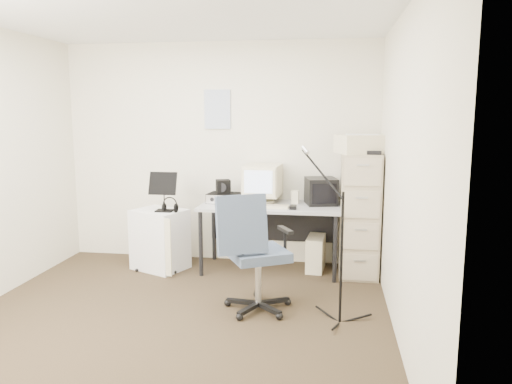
# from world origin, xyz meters

# --- Properties ---
(floor) EXTENTS (3.60, 3.60, 0.01)m
(floor) POSITION_xyz_m (0.00, 0.00, -0.01)
(floor) COLOR #30271A
(floor) RESTS_ON ground
(ceiling) EXTENTS (3.60, 3.60, 0.01)m
(ceiling) POSITION_xyz_m (0.00, 0.00, 2.50)
(ceiling) COLOR white
(ceiling) RESTS_ON ground
(wall_back) EXTENTS (3.60, 0.02, 2.50)m
(wall_back) POSITION_xyz_m (0.00, 1.80, 1.25)
(wall_back) COLOR beige
(wall_back) RESTS_ON ground
(wall_front) EXTENTS (3.60, 0.02, 2.50)m
(wall_front) POSITION_xyz_m (0.00, -1.80, 1.25)
(wall_front) COLOR beige
(wall_front) RESTS_ON ground
(wall_right) EXTENTS (0.02, 3.60, 2.50)m
(wall_right) POSITION_xyz_m (1.80, 0.00, 1.25)
(wall_right) COLOR beige
(wall_right) RESTS_ON ground
(wall_calendar) EXTENTS (0.30, 0.02, 0.44)m
(wall_calendar) POSITION_xyz_m (-0.02, 1.79, 1.75)
(wall_calendar) COLOR white
(wall_calendar) RESTS_ON wall_back
(filing_cabinet) EXTENTS (0.40, 0.60, 1.30)m
(filing_cabinet) POSITION_xyz_m (1.58, 1.48, 0.65)
(filing_cabinet) COLOR tan
(filing_cabinet) RESTS_ON floor
(printer) EXTENTS (0.58, 0.50, 0.19)m
(printer) POSITION_xyz_m (1.58, 1.45, 1.39)
(printer) COLOR beige
(printer) RESTS_ON filing_cabinet
(desk) EXTENTS (1.50, 0.70, 0.73)m
(desk) POSITION_xyz_m (0.63, 1.45, 0.36)
(desk) COLOR #A0A0A0
(desk) RESTS_ON floor
(crt_monitor) EXTENTS (0.41, 0.43, 0.42)m
(crt_monitor) POSITION_xyz_m (0.53, 1.57, 0.94)
(crt_monitor) COLOR beige
(crt_monitor) RESTS_ON desk
(crt_tv) EXTENTS (0.38, 0.40, 0.29)m
(crt_tv) POSITION_xyz_m (1.17, 1.58, 0.87)
(crt_tv) COLOR black
(crt_tv) RESTS_ON desk
(desk_speaker) EXTENTS (0.08, 0.08, 0.14)m
(desk_speaker) POSITION_xyz_m (0.89, 1.58, 0.80)
(desk_speaker) COLOR beige
(desk_speaker) RESTS_ON desk
(keyboard) EXTENTS (0.42, 0.15, 0.02)m
(keyboard) POSITION_xyz_m (0.63, 1.29, 0.74)
(keyboard) COLOR beige
(keyboard) RESTS_ON desk
(mouse) EXTENTS (0.07, 0.12, 0.04)m
(mouse) POSITION_xyz_m (0.89, 1.26, 0.75)
(mouse) COLOR black
(mouse) RESTS_ON desk
(radio_receiver) EXTENTS (0.40, 0.30, 0.11)m
(radio_receiver) POSITION_xyz_m (0.12, 1.52, 0.78)
(radio_receiver) COLOR black
(radio_receiver) RESTS_ON desk
(radio_speaker) EXTENTS (0.19, 0.18, 0.15)m
(radio_speaker) POSITION_xyz_m (0.10, 1.50, 0.91)
(radio_speaker) COLOR black
(radio_speaker) RESTS_ON radio_receiver
(papers) EXTENTS (0.32, 0.36, 0.02)m
(papers) POSITION_xyz_m (0.37, 1.30, 0.74)
(papers) COLOR white
(papers) RESTS_ON desk
(pc_tower) EXTENTS (0.21, 0.41, 0.37)m
(pc_tower) POSITION_xyz_m (1.13, 1.54, 0.19)
(pc_tower) COLOR beige
(pc_tower) RESTS_ON floor
(office_chair) EXTENTS (0.83, 0.83, 1.06)m
(office_chair) POSITION_xyz_m (0.66, 0.33, 0.53)
(office_chair) COLOR #4B5C71
(office_chair) RESTS_ON floor
(side_cart) EXTENTS (0.66, 0.61, 0.66)m
(side_cart) POSITION_xyz_m (-0.58, 1.33, 0.33)
(side_cart) COLOR white
(side_cart) RESTS_ON floor
(music_stand) EXTENTS (0.32, 0.21, 0.44)m
(music_stand) POSITION_xyz_m (-0.49, 1.26, 0.88)
(music_stand) COLOR black
(music_stand) RESTS_ON side_cart
(headphones) EXTENTS (0.22, 0.22, 0.03)m
(headphones) POSITION_xyz_m (-0.42, 1.23, 0.72)
(headphones) COLOR black
(headphones) RESTS_ON side_cart
(mic_stand) EXTENTS (0.03, 0.03, 1.43)m
(mic_stand) POSITION_xyz_m (1.37, 0.18, 0.72)
(mic_stand) COLOR black
(mic_stand) RESTS_ON floor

